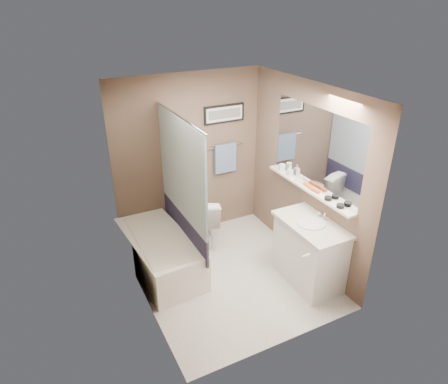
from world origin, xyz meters
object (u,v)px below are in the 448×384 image
candle_bowl_far (328,198)px  hair_brush_front (313,189)px  hair_brush_back (309,186)px  toilet (204,219)px  glass_jar (282,168)px  vanity (309,253)px  soap_bottle (290,171)px  candle_bowl_near (340,206)px  bathtub (160,253)px

candle_bowl_far → hair_brush_front: size_ratio=0.41×
hair_brush_front → hair_brush_back: same height
candle_bowl_far → hair_brush_front: 0.28m
hair_brush_front → hair_brush_back: size_ratio=1.00×
toilet → glass_jar: size_ratio=7.42×
hair_brush_back → candle_bowl_far: bearing=-90.0°
vanity → glass_jar: size_ratio=9.00×
candle_bowl_far → hair_brush_back: (0.00, 0.36, 0.00)m
toilet → soap_bottle: size_ratio=5.33×
toilet → hair_brush_front: hair_brush_front is taller
candle_bowl_near → glass_jar: glass_jar is taller
toilet → vanity: (0.80, -1.41, 0.03)m
candle_bowl_far → hair_brush_front: (0.00, 0.28, 0.00)m
candle_bowl_near → vanity: bearing=129.8°
candle_bowl_near → candle_bowl_far: bearing=90.0°
toilet → glass_jar: 1.35m
soap_bottle → hair_brush_front: bearing=-90.0°
glass_jar → hair_brush_back: bearing=-90.0°
candle_bowl_near → hair_brush_back: bearing=90.0°
hair_brush_back → soap_bottle: 0.42m
candle_bowl_far → glass_jar: size_ratio=0.90×
bathtub → hair_brush_front: (1.79, -0.79, 0.89)m
vanity → soap_bottle: (0.19, 0.76, 0.78)m
glass_jar → soap_bottle: soap_bottle is taller
glass_jar → soap_bottle: size_ratio=0.72×
soap_bottle → bathtub: bearing=170.7°
vanity → candle_bowl_near: 0.79m
candle_bowl_near → hair_brush_front: (0.00, 0.49, 0.00)m
toilet → vanity: bearing=137.7°
bathtub → candle_bowl_near: candle_bowl_near is taller
candle_bowl_near → bathtub: bearing=144.4°
bathtub → hair_brush_front: bearing=-28.4°
vanity → hair_brush_front: size_ratio=4.09×
vanity → hair_brush_front: (0.19, 0.27, 0.74)m
candle_bowl_far → soap_bottle: 0.78m
candle_bowl_near → hair_brush_back: hair_brush_back is taller
candle_bowl_near → toilet: bearing=121.1°
bathtub → candle_bowl_near: (1.79, -1.28, 0.89)m
toilet → candle_bowl_near: size_ratio=8.25×
candle_bowl_far → candle_bowl_near: bearing=-90.0°
toilet → candle_bowl_far: candle_bowl_far is taller
bathtub → hair_brush_back: hair_brush_back is taller
vanity → toilet: bearing=120.8°
glass_jar → bathtub: bearing=176.5°
candle_bowl_far → glass_jar: (0.00, 0.96, 0.03)m
vanity → soap_bottle: 1.11m
candle_bowl_far → hair_brush_back: hair_brush_back is taller
vanity → soap_bottle: bearing=77.6°
hair_brush_front → hair_brush_back: bearing=90.0°
bathtub → glass_jar: 2.01m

